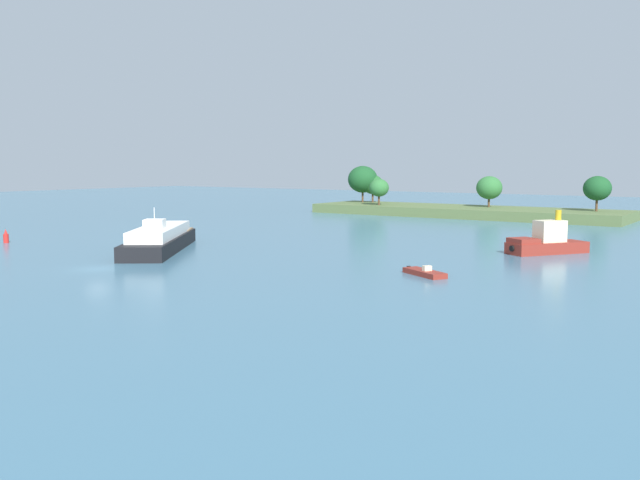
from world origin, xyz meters
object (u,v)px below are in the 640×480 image
at_px(small_motorboat, 424,273).
at_px(white_riverboat, 160,239).
at_px(tugboat, 546,242).
at_px(channel_buoy_red, 6,237).

xyz_separation_m(small_motorboat, white_riverboat, (-35.35, -1.29, 1.14)).
bearing_deg(tugboat, white_riverboat, -148.52).
height_order(tugboat, small_motorboat, tugboat).
bearing_deg(tugboat, channel_buoy_red, -154.19).
xyz_separation_m(white_riverboat, channel_buoy_red, (-23.55, -6.23, -0.60)).
distance_m(tugboat, white_riverboat, 46.93).
relative_size(small_motorboat, white_riverboat, 0.25).
distance_m(small_motorboat, white_riverboat, 35.39).
height_order(white_riverboat, channel_buoy_red, white_riverboat).
relative_size(tugboat, small_motorboat, 1.89).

